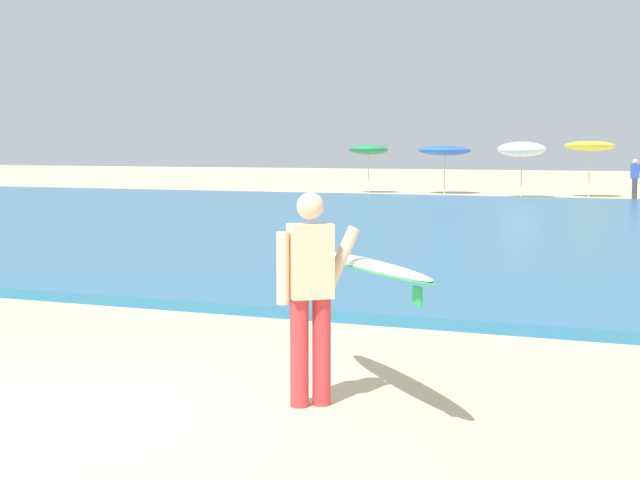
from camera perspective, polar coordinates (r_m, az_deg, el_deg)
name	(u,v)px	position (r m, az deg, el deg)	size (l,w,h in m)	color
ground_plane	(43,417)	(8.38, -15.12, -9.45)	(160.00, 160.00, 0.00)	beige
sea	(537,228)	(25.72, 11.95, 0.63)	(120.00, 28.00, 0.14)	teal
surfer_with_board	(338,279)	(8.31, 0.98, -2.16)	(1.94, 2.17, 1.73)	red
beach_umbrella_0	(368,150)	(45.44, 2.70, 5.02)	(1.74, 1.76, 2.17)	beige
beach_umbrella_1	(445,151)	(45.02, 6.94, 4.94)	(2.26, 2.27, 2.11)	beige
beach_umbrella_2	(522,149)	(41.88, 11.12, 4.96)	(1.91, 1.92, 2.25)	beige
beach_umbrella_3	(590,146)	(43.06, 14.73, 5.06)	(2.02, 2.03, 2.31)	beige
beachgoer_near_row_left	(635,178)	(40.88, 17.05, 3.28)	(0.32, 0.20, 1.58)	#383842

